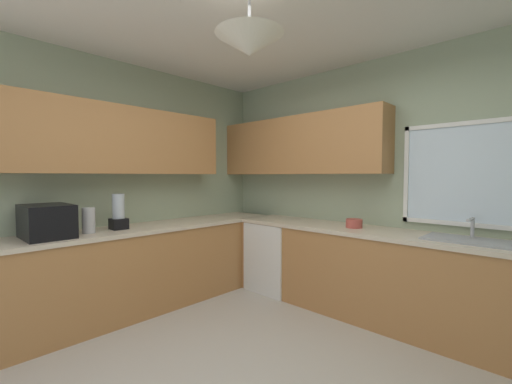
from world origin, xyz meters
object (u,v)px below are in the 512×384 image
Objects in this scene: dishwasher at (277,256)px; bowl at (354,223)px; microwave at (47,221)px; blender_appliance at (119,213)px; kettle at (89,220)px; sink_assembly at (468,240)px.

bowl reaches higher than dishwasher.
blender_appliance is (0.00, 0.63, 0.02)m from microwave.
kettle is 0.30m from blender_appliance.
sink_assembly is at bearing 41.41° from microwave.
microwave is at bearing -125.28° from bowl.
bowl is (1.66, 2.03, -0.08)m from kettle.
bowl is 2.42m from blender_appliance.
sink_assembly is at bearing 0.34° from bowl.
kettle is at bearing 86.60° from microwave.
dishwasher is at bearing 68.91° from blender_appliance.
blender_appliance reaches higher than microwave.
sink_assembly reaches higher than bowl.
blender_appliance is at bearing -133.94° from bowl.
dishwasher is 2.18m from kettle.
kettle is at bearing -129.18° from bowl.
microwave is at bearing -90.00° from blender_appliance.
dishwasher is 5.02× the size of bowl.
kettle is 3.37m from sink_assembly.
sink_assembly is at bearing 37.32° from kettle.
dishwasher is 2.51m from microwave.
kettle is 1.44× the size of bowl.
kettle is (0.02, 0.34, -0.02)m from microwave.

